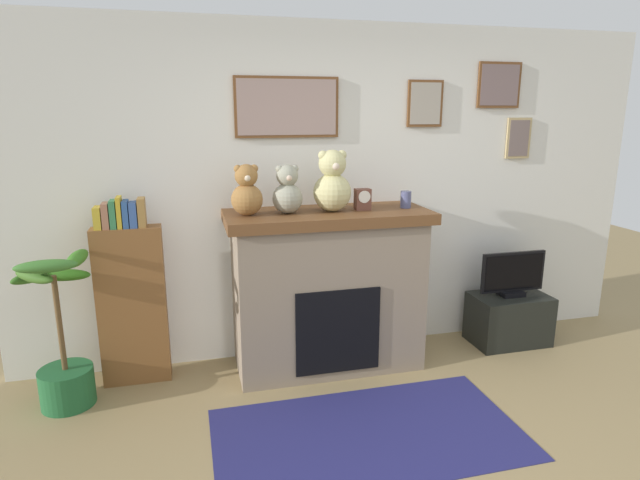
# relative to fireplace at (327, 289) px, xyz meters

# --- Properties ---
(back_wall) EXTENTS (5.20, 0.15, 2.60)m
(back_wall) POSITION_rel_fireplace_xyz_m (0.22, 0.36, 0.69)
(back_wall) COLOR silver
(back_wall) RESTS_ON ground_plane
(fireplace) EXTENTS (1.51, 0.65, 1.23)m
(fireplace) POSITION_rel_fireplace_xyz_m (0.00, 0.00, 0.00)
(fireplace) COLOR gray
(fireplace) RESTS_ON ground_plane
(bookshelf) EXTENTS (0.47, 0.16, 1.38)m
(bookshelf) POSITION_rel_fireplace_xyz_m (-1.43, 0.10, 0.01)
(bookshelf) COLOR brown
(bookshelf) RESTS_ON ground_plane
(potted_plant) EXTENTS (0.51, 0.54, 1.07)m
(potted_plant) POSITION_rel_fireplace_xyz_m (-1.86, -0.14, -0.23)
(potted_plant) COLOR #1E592D
(potted_plant) RESTS_ON ground_plane
(tv_stand) EXTENTS (0.64, 0.40, 0.42)m
(tv_stand) POSITION_rel_fireplace_xyz_m (1.61, -0.00, -0.41)
(tv_stand) COLOR black
(tv_stand) RESTS_ON ground_plane
(television) EXTENTS (0.57, 0.14, 0.38)m
(television) POSITION_rel_fireplace_xyz_m (1.61, -0.00, -0.01)
(television) COLOR black
(television) RESTS_ON tv_stand
(area_rug) EXTENTS (1.89, 1.02, 0.01)m
(area_rug) POSITION_rel_fireplace_xyz_m (-0.00, -0.97, -0.61)
(area_rug) COLOR navy
(area_rug) RESTS_ON ground_plane
(candle_jar) EXTENTS (0.08, 0.08, 0.13)m
(candle_jar) POSITION_rel_fireplace_xyz_m (0.61, -0.02, 0.67)
(candle_jar) COLOR #4C517A
(candle_jar) RESTS_ON fireplace
(mantel_clock) EXTENTS (0.11, 0.09, 0.16)m
(mantel_clock) POSITION_rel_fireplace_xyz_m (0.26, -0.02, 0.69)
(mantel_clock) COLOR brown
(mantel_clock) RESTS_ON fireplace
(teddy_bear_tan) EXTENTS (0.22, 0.22, 0.36)m
(teddy_bear_tan) POSITION_rel_fireplace_xyz_m (-0.59, -0.02, 0.77)
(teddy_bear_tan) COLOR olive
(teddy_bear_tan) RESTS_ON fireplace
(teddy_bear_grey) EXTENTS (0.22, 0.22, 0.35)m
(teddy_bear_grey) POSITION_rel_fireplace_xyz_m (-0.30, -0.02, 0.77)
(teddy_bear_grey) COLOR gray
(teddy_bear_grey) RESTS_ON fireplace
(teddy_bear_cream) EXTENTS (0.28, 0.28, 0.45)m
(teddy_bear_cream) POSITION_rel_fireplace_xyz_m (0.03, -0.02, 0.81)
(teddy_bear_cream) COLOR #C4BD81
(teddy_bear_cream) RESTS_ON fireplace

